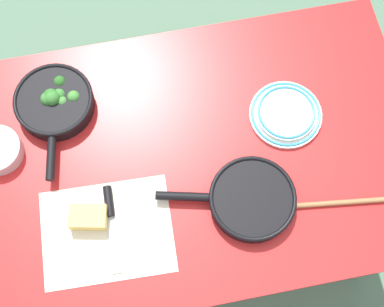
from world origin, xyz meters
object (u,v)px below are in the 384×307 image
at_px(wooden_spoon, 300,205).
at_px(grater_knife, 111,216).
at_px(skillet_broccoli, 55,102).
at_px(cheese_block, 88,217).
at_px(dinner_plate_stack, 286,114).
at_px(skillet_eggs, 251,199).

xyz_separation_m(wooden_spoon, grater_knife, (-0.51, 0.07, 0.00)).
relative_size(skillet_broccoli, cheese_block, 3.21).
xyz_separation_m(wooden_spoon, dinner_plate_stack, (0.03, 0.27, 0.01)).
distance_m(skillet_broccoli, dinner_plate_stack, 0.67).
bearing_deg(skillet_eggs, skillet_broccoli, -25.14).
distance_m(wooden_spoon, dinner_plate_stack, 0.27).
height_order(cheese_block, dinner_plate_stack, cheese_block).
bearing_deg(dinner_plate_stack, grater_knife, -159.59).
xyz_separation_m(skillet_broccoli, cheese_block, (0.05, -0.35, -0.01)).
distance_m(skillet_broccoli, wooden_spoon, 0.75).
bearing_deg(skillet_broccoli, wooden_spoon, 64.29).
xyz_separation_m(grater_knife, dinner_plate_stack, (0.54, 0.20, 0.00)).
relative_size(grater_knife, dinner_plate_stack, 1.13).
distance_m(skillet_eggs, dinner_plate_stack, 0.28).
distance_m(wooden_spoon, cheese_block, 0.58).
relative_size(skillet_eggs, grater_knife, 1.58).
bearing_deg(skillet_broccoli, skillet_eggs, 60.41).
distance_m(grater_knife, dinner_plate_stack, 0.58).
relative_size(grater_knife, cheese_block, 2.17).
height_order(skillet_eggs, wooden_spoon, skillet_eggs).
relative_size(skillet_eggs, dinner_plate_stack, 1.78).
bearing_deg(skillet_broccoli, dinner_plate_stack, 85.32).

